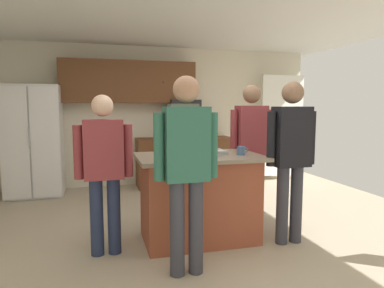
% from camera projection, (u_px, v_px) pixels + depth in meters
% --- Properties ---
extents(floor, '(7.04, 7.04, 0.00)m').
position_uv_depth(floor, '(186.00, 234.00, 4.04)').
color(floor, '#B7A88E').
rests_on(floor, ground).
extents(ceiling, '(7.04, 7.04, 0.00)m').
position_uv_depth(ceiling, '(186.00, 4.00, 3.76)').
color(ceiling, white).
extents(back_wall, '(6.40, 0.10, 2.60)m').
position_uv_depth(back_wall, '(150.00, 116.00, 6.58)').
color(back_wall, beige).
rests_on(back_wall, ground).
extents(french_door_window_panel, '(0.90, 0.06, 2.00)m').
position_uv_depth(french_door_window_panel, '(282.00, 126.00, 6.90)').
color(french_door_window_panel, white).
rests_on(french_door_window_panel, ground).
extents(cabinet_run_upper, '(2.40, 0.38, 0.75)m').
position_uv_depth(cabinet_run_upper, '(129.00, 82.00, 6.22)').
color(cabinet_run_upper, brown).
extents(cabinet_run_lower, '(1.80, 0.63, 0.90)m').
position_uv_depth(cabinet_run_lower, '(185.00, 161.00, 6.53)').
color(cabinet_run_lower, brown).
rests_on(cabinet_run_lower, ground).
extents(refrigerator, '(0.88, 0.76, 1.84)m').
position_uv_depth(refrigerator, '(34.00, 141.00, 5.70)').
color(refrigerator, white).
rests_on(refrigerator, ground).
extents(microwave_over_range, '(0.56, 0.40, 0.32)m').
position_uv_depth(microwave_over_range, '(184.00, 108.00, 6.44)').
color(microwave_over_range, black).
extents(kitchen_island, '(1.36, 0.86, 0.96)m').
position_uv_depth(kitchen_island, '(199.00, 197.00, 3.83)').
color(kitchen_island, '#9E4C33').
rests_on(kitchen_island, ground).
extents(person_guest_left, '(0.57, 0.24, 1.79)m').
position_uv_depth(person_guest_left, '(183.00, 140.00, 4.52)').
color(person_guest_left, '#4C5166').
rests_on(person_guest_left, ground).
extents(person_guest_by_door, '(0.57, 0.23, 1.75)m').
position_uv_depth(person_guest_by_door, '(291.00, 151.00, 3.68)').
color(person_guest_by_door, '#383842').
rests_on(person_guest_by_door, ground).
extents(person_guest_right, '(0.57, 0.22, 1.61)m').
position_uv_depth(person_guest_right, '(104.00, 164.00, 3.40)').
color(person_guest_right, '#232D4C').
rests_on(person_guest_right, ground).
extents(person_host_foreground, '(0.57, 0.23, 1.75)m').
position_uv_depth(person_host_foreground, '(186.00, 162.00, 2.97)').
color(person_host_foreground, '#383842').
rests_on(person_host_foreground, ground).
extents(person_elder_center, '(0.57, 0.23, 1.76)m').
position_uv_depth(person_elder_center, '(251.00, 143.00, 4.43)').
color(person_elder_center, '#232D4C').
rests_on(person_elder_center, ground).
extents(glass_stout_tall, '(0.07, 0.07, 0.15)m').
position_uv_depth(glass_stout_tall, '(213.00, 150.00, 3.61)').
color(glass_stout_tall, black).
rests_on(glass_stout_tall, kitchen_island).
extents(glass_pilsner, '(0.07, 0.07, 0.16)m').
position_uv_depth(glass_pilsner, '(177.00, 150.00, 3.57)').
color(glass_pilsner, black).
rests_on(glass_pilsner, kitchen_island).
extents(mug_ceramic_white, '(0.13, 0.09, 0.10)m').
position_uv_depth(mug_ceramic_white, '(241.00, 151.00, 3.79)').
color(mug_ceramic_white, '#4C6B99').
rests_on(mug_ceramic_white, kitchen_island).
extents(serving_tray, '(0.44, 0.30, 0.04)m').
position_uv_depth(serving_tray, '(205.00, 152.00, 3.86)').
color(serving_tray, '#B7B7BC').
rests_on(serving_tray, kitchen_island).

